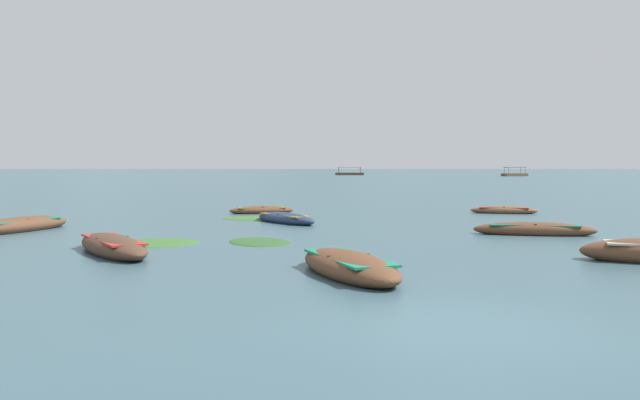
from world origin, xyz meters
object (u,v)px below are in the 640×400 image
ferry_0 (515,174)px  rowboat_4 (262,210)px  ferry_1 (350,174)px  rowboat_3 (20,226)px  rowboat_8 (349,266)px  rowboat_5 (534,230)px  rowboat_1 (285,219)px  rowboat_2 (113,246)px  rowboat_0 (504,210)px

ferry_0 → rowboat_4: bearing=-116.5°
rowboat_4 → ferry_1: ferry_1 is taller
rowboat_3 → ferry_0: 157.71m
rowboat_8 → ferry_1: ferry_1 is taller
rowboat_5 → ferry_1: (16.59, 170.55, 0.28)m
rowboat_1 → rowboat_5: size_ratio=0.98×
rowboat_2 → ferry_0: ferry_0 is taller
rowboat_2 → rowboat_3: (-4.66, 6.35, 0.00)m
rowboat_3 → ferry_1: size_ratio=0.54×
rowboat_4 → ferry_0: (65.41, 131.20, 0.30)m
rowboat_0 → rowboat_3: (-20.37, -7.10, 0.05)m
ferry_1 → rowboat_4: bearing=-99.2°
rowboat_5 → rowboat_3: bearing=170.9°
rowboat_3 → ferry_0: (73.91, 139.32, 0.25)m
ferry_0 → rowboat_0: bearing=-112.0°
ferry_1 → rowboat_3: bearing=-101.5°
ferry_1 → rowboat_0: bearing=-94.9°
rowboat_2 → ferry_1: size_ratio=0.52×
rowboat_2 → ferry_0: (69.25, 145.67, 0.26)m
rowboat_5 → rowboat_0: bearing=74.5°
rowboat_1 → ferry_0: 151.12m
rowboat_2 → rowboat_8: (5.72, -3.93, 0.00)m
rowboat_0 → ferry_1: (13.84, 160.63, 0.30)m
ferry_0 → rowboat_8: bearing=-113.0°
rowboat_4 → rowboat_3: bearing=-136.3°
rowboat_2 → rowboat_4: size_ratio=1.39×
rowboat_5 → rowboat_8: 10.40m
rowboat_0 → rowboat_4: 11.91m
rowboat_2 → rowboat_8: rowboat_8 is taller
ferry_1 → rowboat_1: bearing=-98.5°
rowboat_2 → rowboat_3: rowboat_3 is taller
rowboat_4 → rowboat_5: bearing=-50.2°
rowboat_3 → ferry_1: (34.21, 167.72, 0.25)m
rowboat_1 → rowboat_3: rowboat_3 is taller
rowboat_8 → rowboat_4: bearing=95.8°
rowboat_0 → rowboat_1: bearing=-157.6°
rowboat_0 → rowboat_5: 10.30m
rowboat_4 → ferry_0: bearing=63.5°
rowboat_4 → ferry_0: size_ratio=0.44×
rowboat_2 → rowboat_1: bearing=61.7°
rowboat_1 → rowboat_4: (-0.98, 5.50, -0.02)m
rowboat_0 → rowboat_2: size_ratio=0.73×
rowboat_0 → rowboat_4: (-11.87, 1.02, 0.00)m
rowboat_1 → rowboat_4: 5.59m
rowboat_8 → ferry_1: bearing=82.4°
rowboat_0 → ferry_1: size_ratio=0.38×
rowboat_1 → ferry_0: ferry_0 is taller
rowboat_0 → rowboat_2: (-15.71, -13.45, 0.05)m
rowboat_5 → ferry_0: size_ratio=0.54×
rowboat_4 → rowboat_5: size_ratio=0.81×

